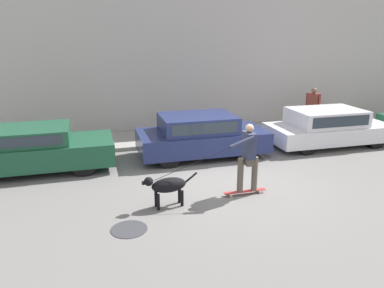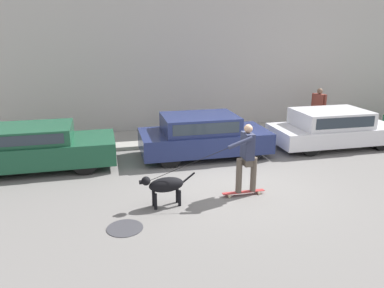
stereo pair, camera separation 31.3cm
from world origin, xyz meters
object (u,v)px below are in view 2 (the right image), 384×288
at_px(parked_car_1, 203,136).
at_px(skateboarder, 246,156).
at_px(dog, 165,185).
at_px(parked_car_2, 333,129).
at_px(pedestrian_with_bag, 318,107).
at_px(parked_car_0, 33,148).

height_order(parked_car_1, skateboarder, skateboarder).
bearing_deg(dog, parked_car_2, -158.14).
bearing_deg(parked_car_2, skateboarder, -144.29).
relative_size(parked_car_2, skateboarder, 1.47).
bearing_deg(pedestrian_with_bag, skateboarder, -164.33).
bearing_deg(pedestrian_with_bag, parked_car_1, 170.67).
height_order(dog, skateboarder, skateboarder).
xyz_separation_m(dog, skateboarder, (1.95, 0.14, 0.49)).
bearing_deg(parked_car_1, pedestrian_with_bag, 20.85).
bearing_deg(skateboarder, parked_car_0, -31.11).
distance_m(parked_car_2, pedestrian_with_bag, 2.02).
bearing_deg(parked_car_1, parked_car_0, -179.56).
distance_m(dog, skateboarder, 2.02).
relative_size(parked_car_0, pedestrian_with_bag, 2.82).
xyz_separation_m(parked_car_0, pedestrian_with_bag, (10.05, 1.90, 0.35)).
bearing_deg(parked_car_0, pedestrian_with_bag, 10.98).
bearing_deg(parked_car_2, pedestrian_with_bag, 73.51).
distance_m(parked_car_1, dog, 3.67).
height_order(parked_car_0, parked_car_2, parked_car_0).
height_order(parked_car_0, pedestrian_with_bag, pedestrian_with_bag).
relative_size(parked_car_0, parked_car_1, 1.12).
relative_size(parked_car_1, parked_car_2, 0.95).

